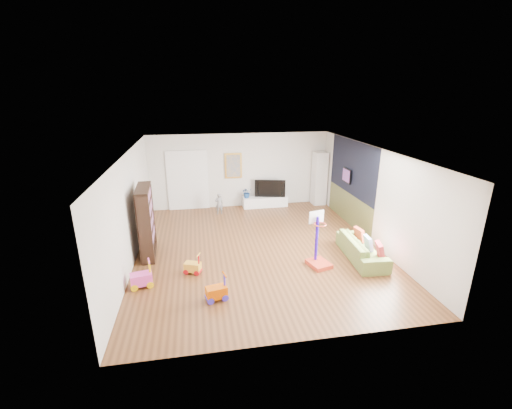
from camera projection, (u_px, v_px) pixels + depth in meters
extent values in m
cube|color=brown|center=(259.00, 248.00, 9.45)|extent=(6.50, 7.50, 0.00)
cube|color=white|center=(259.00, 151.00, 8.59)|extent=(6.50, 7.50, 0.00)
cube|color=silver|center=(240.00, 171.00, 12.52)|extent=(6.50, 0.00, 2.70)
cube|color=silver|center=(301.00, 273.00, 5.52)|extent=(6.50, 0.00, 2.70)
cube|color=white|center=(130.00, 209.00, 8.48)|extent=(0.00, 7.50, 2.70)
cube|color=white|center=(373.00, 196.00, 9.55)|extent=(0.00, 7.50, 2.70)
cube|color=black|center=(352.00, 168.00, 10.70)|extent=(0.01, 3.20, 1.70)
cube|color=brown|center=(348.00, 208.00, 11.13)|extent=(0.01, 3.20, 1.00)
cube|color=white|center=(188.00, 181.00, 12.26)|extent=(1.45, 0.06, 2.10)
cube|color=gold|center=(233.00, 166.00, 12.37)|extent=(0.62, 0.06, 0.92)
cube|color=#7F3F8C|center=(347.00, 175.00, 10.97)|extent=(0.04, 0.56, 0.46)
cube|color=white|center=(265.00, 202.00, 12.78)|extent=(1.67, 0.45, 0.39)
cube|color=silver|center=(319.00, 178.00, 12.84)|extent=(0.49, 0.49, 1.99)
cube|color=black|center=(146.00, 222.00, 8.84)|extent=(0.40, 1.28, 1.85)
imported|color=olive|center=(362.00, 248.00, 8.82)|extent=(0.85, 1.92, 0.55)
cube|color=red|center=(320.00, 240.00, 8.30)|extent=(0.61, 0.69, 1.39)
cube|color=gold|center=(192.00, 264.00, 8.11)|extent=(0.44, 0.36, 0.50)
cube|color=#CE5000|center=(216.00, 288.00, 7.05)|extent=(0.48, 0.35, 0.57)
cube|color=#EA46B2|center=(141.00, 275.00, 7.51)|extent=(0.51, 0.37, 0.62)
imported|color=gray|center=(219.00, 204.00, 11.95)|extent=(0.28, 0.19, 0.76)
imported|color=black|center=(270.00, 188.00, 12.68)|extent=(1.13, 0.40, 0.65)
imported|color=navy|center=(247.00, 192.00, 12.54)|extent=(0.43, 0.39, 0.41)
cube|color=#B82C36|center=(380.00, 251.00, 8.33)|extent=(0.21, 0.42, 0.41)
cube|color=white|center=(368.00, 243.00, 8.77)|extent=(0.12, 0.36, 0.36)
cube|color=#AE3A23|center=(359.00, 234.00, 9.28)|extent=(0.15, 0.38, 0.37)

